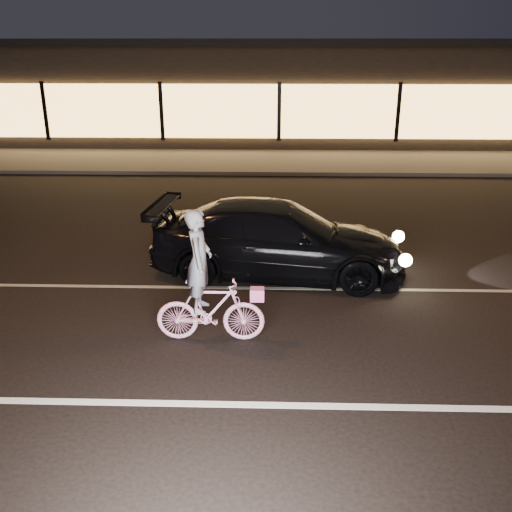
{
  "coord_description": "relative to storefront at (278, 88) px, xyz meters",
  "views": [
    {
      "loc": [
        -0.24,
        -7.38,
        4.21
      ],
      "look_at": [
        -0.47,
        0.6,
        1.16
      ],
      "focal_mm": 40.0,
      "sensor_mm": 36.0,
      "label": 1
    }
  ],
  "objects": [
    {
      "name": "sedan",
      "position": [
        -0.11,
        -16.25,
        -1.46
      ],
      "size": [
        4.93,
        2.43,
        1.38
      ],
      "rotation": [
        0.0,
        0.0,
        1.46
      ],
      "color": "black",
      "rests_on": "ground"
    },
    {
      "name": "ground",
      "position": [
        0.0,
        -18.97,
        -2.15
      ],
      "size": [
        90.0,
        90.0,
        0.0
      ],
      "primitive_type": "plane",
      "color": "black",
      "rests_on": "ground"
    },
    {
      "name": "lane_stripe_near",
      "position": [
        0.0,
        -20.47,
        -2.14
      ],
      "size": [
        60.0,
        0.12,
        0.01
      ],
      "primitive_type": "cube",
      "color": "silver",
      "rests_on": "ground"
    },
    {
      "name": "lane_stripe_far",
      "position": [
        0.0,
        -16.97,
        -2.14
      ],
      "size": [
        60.0,
        0.1,
        0.01
      ],
      "primitive_type": "cube",
      "color": "gray",
      "rests_on": "ground"
    },
    {
      "name": "sidewalk",
      "position": [
        0.0,
        -5.97,
        -2.09
      ],
      "size": [
        30.0,
        4.0,
        0.12
      ],
      "primitive_type": "cube",
      "color": "#383533",
      "rests_on": "ground"
    },
    {
      "name": "cyclist",
      "position": [
        -1.16,
        -18.85,
        -1.43
      ],
      "size": [
        1.6,
        0.55,
        2.02
      ],
      "rotation": [
        0.0,
        0.0,
        1.57
      ],
      "color": "#F34397",
      "rests_on": "ground"
    },
    {
      "name": "storefront",
      "position": [
        0.0,
        0.0,
        0.0
      ],
      "size": [
        25.4,
        8.42,
        4.2
      ],
      "color": "black",
      "rests_on": "ground"
    }
  ]
}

